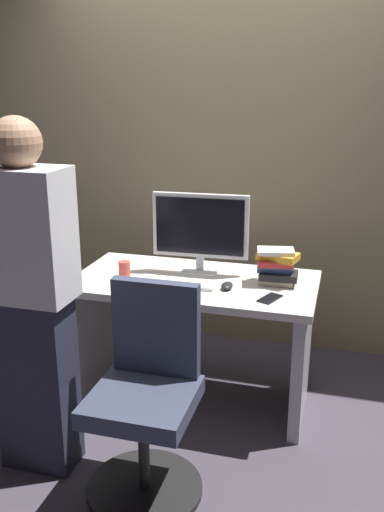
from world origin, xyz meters
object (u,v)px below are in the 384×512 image
person_at_desk (30,300)px  cup_near_keyboard (124,269)px  cell_phone (270,298)px  monitor (200,229)px  office_chair (147,401)px  desk (194,318)px  mouse (227,286)px  book_stack (277,266)px  keyboard (177,283)px

person_at_desk → cup_near_keyboard: 0.73m
cell_phone → monitor: bearing=167.8°
person_at_desk → office_chair: bearing=-1.3°
desk → mouse: mouse is taller
desk → cup_near_keyboard: size_ratio=15.11×
cup_near_keyboard → cell_phone: bearing=-8.5°
monitor → office_chair: bearing=-90.1°
cell_phone → desk: bearing=179.7°
office_chair → mouse: bearing=73.3°
desk → cell_phone: (0.44, -0.18, 0.23)m
person_at_desk → cell_phone: bearing=30.4°
book_stack → monitor: bearing=171.8°
mouse → cell_phone: size_ratio=0.69×
person_at_desk → cup_near_keyboard: size_ratio=18.61×
desk → book_stack: size_ratio=5.63×
book_stack → keyboard: bearing=-162.9°
mouse → keyboard: bearing=-178.7°
office_chair → monitor: monitor is taller
office_chair → person_at_desk: bearing=178.7°
office_chair → cell_phone: bearing=53.4°
cup_near_keyboard → person_at_desk: bearing=-102.7°
monitor → keyboard: monitor is taller
monitor → book_stack: (0.44, -0.06, -0.16)m
person_at_desk → mouse: (0.75, 0.67, -0.10)m
desk → mouse: bearing=-25.2°
cup_near_keyboard → cell_phone: size_ratio=0.61×
book_stack → cup_near_keyboard: bearing=-172.4°
monitor → book_stack: size_ratio=2.29×
person_at_desk → book_stack: bearing=39.5°
person_at_desk → keyboard: size_ratio=3.81×
monitor → desk: bearing=-90.5°
keyboard → book_stack: bearing=16.8°
cup_near_keyboard → cell_phone: cup_near_keyboard is taller
desk → monitor: size_ratio=2.46×
person_at_desk → keyboard: bearing=54.1°
person_at_desk → cell_phone: size_ratio=11.38×
keyboard → mouse: mouse is taller
monitor → keyboard: bearing=-108.1°
keyboard → cell_phone: keyboard is taller
desk → person_at_desk: (-0.55, -0.76, 0.34)m
keyboard → cell_phone: bearing=-8.9°
desk → book_stack: book_stack is taller
person_at_desk → book_stack: 1.28m
monitor → mouse: (0.20, -0.21, -0.24)m
keyboard → cell_phone: (0.51, -0.08, -0.01)m
book_stack → mouse: bearing=-147.5°
desk → book_stack: (0.44, 0.05, 0.33)m
office_chair → book_stack: bearing=62.0°
monitor → keyboard: (-0.07, -0.22, -0.25)m
cell_phone → keyboard: bearing=-166.7°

